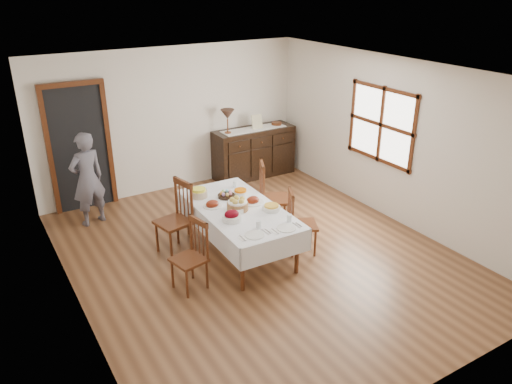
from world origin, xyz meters
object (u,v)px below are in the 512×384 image
chair_left_far (176,217)px  chair_left_near (192,255)px  person (87,176)px  chair_right_far (271,195)px  table_lamp (227,115)px  dining_table (239,213)px  sideboard (254,152)px  chair_right_near (299,221)px

chair_left_far → chair_left_near: bearing=-23.5°
chair_left_near → person: size_ratio=0.57×
chair_left_far → chair_right_far: 1.56m
chair_right_far → table_lamp: 2.22m
chair_left_near → person: bearing=-178.0°
table_lamp → person: bearing=-171.3°
chair_right_far → dining_table: bearing=142.7°
table_lamp → dining_table: bearing=-115.3°
chair_left_near → chair_left_far: (0.20, 0.96, 0.07)m
chair_left_near → person: 2.61m
chair_right_far → sideboard: chair_right_far is taller
chair_right_near → chair_right_far: size_ratio=0.87×
dining_table → chair_right_near: bearing=-28.2°
chair_left_far → chair_right_far: bearing=75.4°
dining_table → sideboard: bearing=56.4°
chair_left_far → person: 1.78m
chair_left_near → chair_right_near: size_ratio=0.98×
sideboard → table_lamp: bearing=-177.8°
chair_right_near → person: size_ratio=0.58×
sideboard → dining_table: bearing=-125.1°
person → chair_left_far: bearing=103.0°
dining_table → chair_right_far: size_ratio=1.92×
chair_left_far → table_lamp: 2.85m
chair_right_near → table_lamp: size_ratio=2.07×
chair_right_far → person: (-2.39, 1.63, 0.26)m
chair_right_far → table_lamp: size_ratio=2.37×
chair_right_far → person: bearing=81.5°
sideboard → table_lamp: size_ratio=3.53×
dining_table → chair_right_near: (0.75, -0.43, -0.14)m
dining_table → chair_left_near: (-0.94, -0.46, -0.15)m
dining_table → chair_left_far: bearing=147.4°
chair_left_near → chair_right_near: bearing=78.8°
chair_left_near → table_lamp: (2.10, 2.93, 0.86)m
table_lamp → chair_left_far: bearing=-134.0°
chair_right_near → person: bearing=69.4°
chair_left_near → sideboard: (2.69, 2.95, 0.02)m
chair_left_far → person: bearing=-163.5°
chair_right_near → sideboard: bearing=7.4°
dining_table → chair_right_far: chair_right_far is taller
sideboard → table_lamp: 1.02m
chair_right_near → chair_left_far: bearing=84.4°
chair_right_far → sideboard: size_ratio=0.67×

